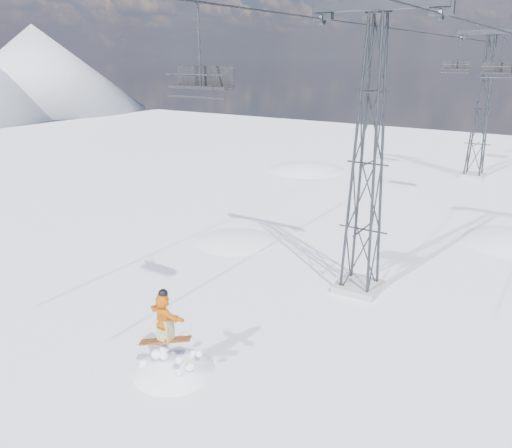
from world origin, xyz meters
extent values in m
plane|color=white|center=(0.00, 0.00, 0.00)|extent=(120.00, 120.00, 0.00)
sphere|color=white|center=(-7.00, 10.00, -7.65)|extent=(16.00, 16.00, 16.00)
sphere|color=white|center=(6.00, 18.00, -9.50)|extent=(20.00, 20.00, 20.00)
sphere|color=white|center=(-12.00, 28.00, -10.40)|extent=(22.00, 22.00, 22.00)
cube|color=#999999|center=(0.80, 8.00, 0.15)|extent=(1.80, 1.80, 0.30)
cube|color=#2D3034|center=(0.80, 8.00, 11.25)|extent=(5.00, 0.35, 0.35)
cube|color=#2D3034|center=(-1.40, 8.00, 11.05)|extent=(0.80, 0.25, 0.50)
cube|color=#2D3034|center=(3.00, 8.00, 11.05)|extent=(0.80, 0.25, 0.50)
cube|color=#999999|center=(0.80, 33.00, 0.15)|extent=(1.80, 1.80, 0.30)
cube|color=#2D3034|center=(0.80, 33.00, 11.25)|extent=(5.00, 0.35, 0.35)
cube|color=#2D3034|center=(-1.40, 33.00, 11.05)|extent=(0.80, 0.25, 0.50)
cylinder|color=black|center=(-1.40, 19.50, 10.85)|extent=(0.06, 51.00, 0.06)
cylinder|color=black|center=(3.00, 19.50, 10.85)|extent=(0.06, 51.00, 0.06)
cone|color=slate|center=(-78.00, 48.00, 7.50)|extent=(38.00, 38.00, 15.00)
sphere|color=white|center=(-1.95, -0.67, -1.75)|extent=(4.40, 4.40, 4.40)
cube|color=#BC5419|center=(-1.95, -0.97, 1.26)|extent=(1.59, 0.98, 0.31)
imported|color=orange|center=(-1.95, -0.97, 2.06)|extent=(1.51, 0.64, 1.57)
cube|color=tan|center=(-1.95, -0.97, 1.64)|extent=(0.48, 0.39, 0.72)
sphere|color=black|center=(-1.95, -0.97, 2.83)|extent=(0.29, 0.29, 0.29)
cylinder|color=black|center=(-1.40, 0.47, 9.77)|extent=(0.08, 0.08, 2.16)
cube|color=black|center=(-1.40, 0.47, 8.69)|extent=(1.97, 0.44, 0.08)
cube|color=black|center=(-1.40, 0.68, 8.98)|extent=(1.97, 0.06, 0.54)
cylinder|color=black|center=(-1.40, 0.22, 8.44)|extent=(1.97, 0.06, 0.06)
cylinder|color=black|center=(-1.40, 0.17, 9.03)|extent=(1.97, 0.05, 0.05)
cylinder|color=black|center=(3.00, 23.31, 9.70)|extent=(0.08, 0.08, 2.31)
cube|color=black|center=(3.00, 23.31, 8.54)|extent=(2.10, 0.47, 0.08)
cube|color=black|center=(3.00, 23.54, 8.86)|extent=(2.10, 0.06, 0.58)
cylinder|color=black|center=(3.00, 23.04, 8.28)|extent=(2.10, 0.06, 0.06)
cylinder|color=black|center=(3.00, 22.99, 8.91)|extent=(2.10, 0.05, 0.05)
cylinder|color=black|center=(-1.40, 32.31, 9.68)|extent=(0.08, 0.08, 2.33)
cube|color=black|center=(-1.40, 32.31, 8.52)|extent=(2.12, 0.48, 0.08)
cube|color=black|center=(-1.40, 32.54, 8.84)|extent=(2.12, 0.06, 0.58)
cylinder|color=black|center=(-1.40, 32.04, 8.25)|extent=(2.12, 0.06, 0.06)
cylinder|color=black|center=(-1.40, 31.99, 8.89)|extent=(2.12, 0.05, 0.05)
camera|label=1|loc=(7.58, -10.65, 9.50)|focal=35.00mm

